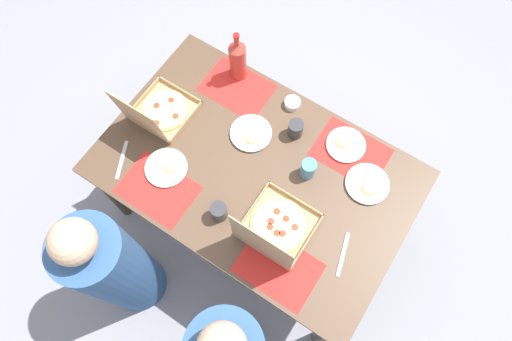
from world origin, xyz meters
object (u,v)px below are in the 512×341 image
(plate_near_left, at_px, (346,145))
(cup_clear_right, at_px, (296,129))
(soda_bottle, at_px, (238,59))
(pizza_box_edge_far, at_px, (275,230))
(diner_right_seat, at_px, (115,268))
(pizza_box_corner_right, at_px, (159,112))
(plate_far_left, at_px, (251,134))
(cup_dark, at_px, (308,169))
(cup_clear_left, at_px, (219,212))
(plate_middle, at_px, (167,168))
(plate_near_right, at_px, (368,184))
(condiment_bowl, at_px, (292,103))

(plate_near_left, bearing_deg, cup_clear_right, 17.96)
(soda_bottle, distance_m, cup_clear_right, 0.47)
(pizza_box_edge_far, height_order, diner_right_seat, diner_right_seat)
(plate_near_left, relative_size, soda_bottle, 0.62)
(pizza_box_corner_right, height_order, diner_right_seat, diner_right_seat)
(plate_far_left, height_order, cup_dark, cup_dark)
(pizza_box_edge_far, relative_size, cup_clear_left, 3.50)
(plate_far_left, relative_size, cup_dark, 1.95)
(cup_clear_left, bearing_deg, pizza_box_edge_far, -165.29)
(cup_clear_right, bearing_deg, plate_middle, 49.98)
(soda_bottle, bearing_deg, plate_middle, 91.01)
(plate_near_right, bearing_deg, cup_clear_left, 44.96)
(plate_middle, distance_m, diner_right_seat, 0.56)
(plate_far_left, bearing_deg, cup_clear_right, -145.04)
(pizza_box_corner_right, relative_size, plate_near_right, 1.48)
(pizza_box_edge_far, distance_m, condiment_bowl, 0.69)
(cup_clear_left, distance_m, diner_right_seat, 0.62)
(plate_far_left, relative_size, soda_bottle, 0.66)
(pizza_box_corner_right, xyz_separation_m, plate_near_right, (-1.07, -0.25, -0.04))
(pizza_box_corner_right, height_order, soda_bottle, soda_bottle)
(plate_far_left, bearing_deg, plate_middle, 57.30)
(plate_middle, xyz_separation_m, diner_right_seat, (-0.03, 0.52, -0.20))
(cup_clear_right, bearing_deg, plate_far_left, 34.96)
(pizza_box_corner_right, bearing_deg, cup_dark, -169.99)
(plate_far_left, height_order, cup_clear_left, cup_clear_left)
(plate_middle, bearing_deg, plate_near_left, -138.88)
(soda_bottle, xyz_separation_m, condiment_bowl, (-0.34, 0.01, -0.11))
(pizza_box_corner_right, height_order, plate_far_left, pizza_box_corner_right)
(plate_near_right, relative_size, cup_clear_left, 2.19)
(plate_near_right, height_order, plate_middle, same)
(pizza_box_edge_far, relative_size, cup_dark, 3.14)
(cup_clear_right, bearing_deg, diner_right_seat, 68.90)
(pizza_box_corner_right, relative_size, diner_right_seat, 0.27)
(pizza_box_corner_right, xyz_separation_m, plate_far_left, (-0.45, -0.17, -0.04))
(cup_clear_left, relative_size, cup_clear_right, 1.03)
(cup_clear_right, bearing_deg, cup_dark, 136.66)
(pizza_box_corner_right, height_order, cup_clear_left, pizza_box_corner_right)
(condiment_bowl, bearing_deg, pizza_box_edge_far, 114.59)
(pizza_box_corner_right, xyz_separation_m, soda_bottle, (-0.19, -0.43, 0.08))
(pizza_box_corner_right, bearing_deg, cup_clear_right, -154.96)
(plate_near_right, distance_m, condiment_bowl, 0.57)
(cup_dark, xyz_separation_m, condiment_bowl, (0.26, -0.29, -0.04))
(pizza_box_corner_right, xyz_separation_m, plate_near_left, (-0.88, -0.38, -0.04))
(plate_near_right, relative_size, cup_dark, 1.97)
(plate_middle, height_order, condiment_bowl, condiment_bowl)
(pizza_box_edge_far, relative_size, pizza_box_corner_right, 1.08)
(plate_near_right, bearing_deg, plate_near_left, -33.87)
(plate_near_left, distance_m, plate_near_right, 0.23)
(plate_near_right, xyz_separation_m, plate_far_left, (0.62, 0.08, 0.00))
(cup_clear_left, bearing_deg, condiment_bowl, -88.13)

